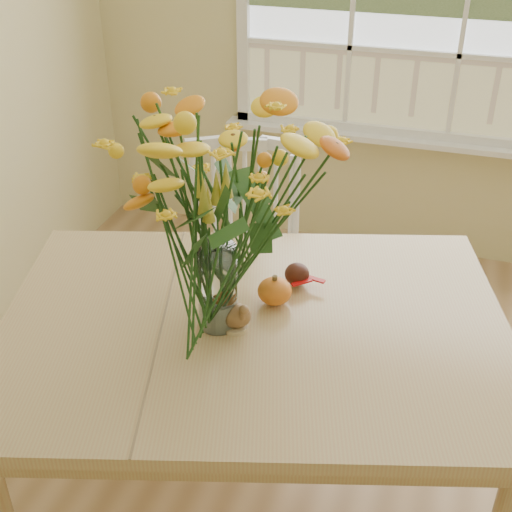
% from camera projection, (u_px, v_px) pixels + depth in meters
% --- Properties ---
extents(wall_back, '(4.00, 0.02, 2.70)m').
position_uv_depth(wall_back, '(466.00, 12.00, 3.33)').
color(wall_back, beige).
rests_on(wall_back, floor).
extents(dining_table, '(1.77, 1.47, 0.82)m').
position_uv_depth(dining_table, '(254.00, 346.00, 2.11)').
color(dining_table, tan).
rests_on(dining_table, floor).
extents(windsor_chair, '(0.57, 0.55, 1.02)m').
position_uv_depth(windsor_chair, '(244.00, 253.00, 2.89)').
color(windsor_chair, white).
rests_on(windsor_chair, floor).
extents(flower_vase, '(0.55, 0.55, 0.66)m').
position_uv_depth(flower_vase, '(215.00, 206.00, 1.85)').
color(flower_vase, white).
rests_on(flower_vase, dining_table).
extents(pumpkin, '(0.11, 0.11, 0.08)m').
position_uv_depth(pumpkin, '(275.00, 292.00, 2.12)').
color(pumpkin, '#DD591A').
rests_on(pumpkin, dining_table).
extents(turkey_figurine, '(0.10, 0.08, 0.12)m').
position_uv_depth(turkey_figurine, '(235.00, 316.00, 2.01)').
color(turkey_figurine, '#CCB78C').
rests_on(turkey_figurine, dining_table).
extents(dark_gourd, '(0.13, 0.08, 0.07)m').
position_uv_depth(dark_gourd, '(297.00, 275.00, 2.22)').
color(dark_gourd, '#38160F').
rests_on(dark_gourd, dining_table).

